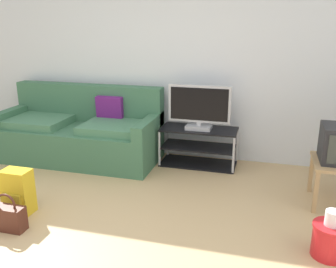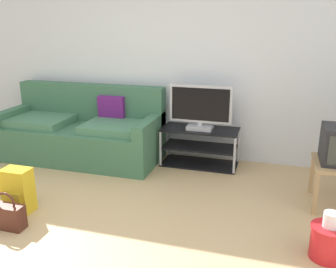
{
  "view_description": "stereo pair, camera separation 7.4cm",
  "coord_description": "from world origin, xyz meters",
  "px_view_note": "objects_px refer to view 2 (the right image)",
  "views": [
    {
      "loc": [
        1.46,
        -2.31,
        1.78
      ],
      "look_at": [
        0.48,
        1.29,
        0.64
      ],
      "focal_mm": 39.62,
      "sensor_mm": 36.0,
      "label": 1
    },
    {
      "loc": [
        1.53,
        -2.29,
        1.78
      ],
      "look_at": [
        0.48,
        1.29,
        0.64
      ],
      "focal_mm": 39.62,
      "sensor_mm": 36.0,
      "label": 2
    }
  ],
  "objects_px": {
    "couch": "(82,133)",
    "flat_tv": "(200,108)",
    "handbag": "(7,216)",
    "backpack": "(18,191)",
    "cleaning_bucket": "(329,240)",
    "tv_stand": "(200,147)"
  },
  "relations": [
    {
      "from": "cleaning_bucket",
      "to": "flat_tv",
      "type": "bearing_deg",
      "value": 129.86
    },
    {
      "from": "backpack",
      "to": "cleaning_bucket",
      "type": "distance_m",
      "value": 2.79
    },
    {
      "from": "handbag",
      "to": "couch",
      "type": "bearing_deg",
      "value": 97.6
    },
    {
      "from": "couch",
      "to": "tv_stand",
      "type": "bearing_deg",
      "value": 6.23
    },
    {
      "from": "flat_tv",
      "to": "cleaning_bucket",
      "type": "height_order",
      "value": "flat_tv"
    },
    {
      "from": "tv_stand",
      "to": "backpack",
      "type": "bearing_deg",
      "value": -130.17
    },
    {
      "from": "tv_stand",
      "to": "cleaning_bucket",
      "type": "bearing_deg",
      "value": -50.52
    },
    {
      "from": "flat_tv",
      "to": "couch",
      "type": "bearing_deg",
      "value": -174.58
    },
    {
      "from": "backpack",
      "to": "couch",
      "type": "bearing_deg",
      "value": 95.89
    },
    {
      "from": "backpack",
      "to": "cleaning_bucket",
      "type": "relative_size",
      "value": 1.11
    },
    {
      "from": "handbag",
      "to": "backpack",
      "type": "bearing_deg",
      "value": 109.27
    },
    {
      "from": "tv_stand",
      "to": "backpack",
      "type": "height_order",
      "value": "tv_stand"
    },
    {
      "from": "couch",
      "to": "flat_tv",
      "type": "relative_size",
      "value": 2.73
    },
    {
      "from": "handbag",
      "to": "tv_stand",
      "type": "bearing_deg",
      "value": 56.28
    },
    {
      "from": "couch",
      "to": "handbag",
      "type": "relative_size",
      "value": 6.05
    },
    {
      "from": "tv_stand",
      "to": "flat_tv",
      "type": "relative_size",
      "value": 1.24
    },
    {
      "from": "couch",
      "to": "backpack",
      "type": "distance_m",
      "value": 1.53
    },
    {
      "from": "couch",
      "to": "cleaning_bucket",
      "type": "relative_size",
      "value": 5.37
    },
    {
      "from": "handbag",
      "to": "cleaning_bucket",
      "type": "height_order",
      "value": "cleaning_bucket"
    },
    {
      "from": "couch",
      "to": "cleaning_bucket",
      "type": "distance_m",
      "value": 3.29
    },
    {
      "from": "flat_tv",
      "to": "cleaning_bucket",
      "type": "bearing_deg",
      "value": -50.14
    },
    {
      "from": "couch",
      "to": "cleaning_bucket",
      "type": "bearing_deg",
      "value": -26.81
    }
  ]
}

